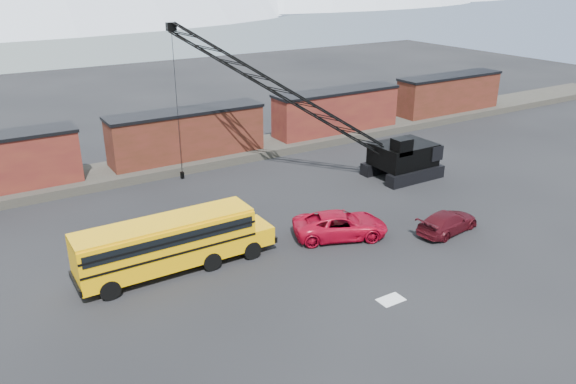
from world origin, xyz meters
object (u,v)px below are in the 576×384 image
object	(u,v)px
school_bus	(172,242)
red_pickup	(340,225)
crawler_crane	(284,93)
maroon_suv	(448,222)

from	to	relation	value
school_bus	red_pickup	distance (m)	10.82
red_pickup	crawler_crane	distance (m)	12.86
red_pickup	maroon_suv	xyz separation A→B (m)	(6.41, -3.09, -0.14)
red_pickup	maroon_suv	distance (m)	7.12
red_pickup	crawler_crane	xyz separation A→B (m)	(2.49, 10.93, 6.31)
red_pickup	crawler_crane	world-z (taller)	crawler_crane
maroon_suv	crawler_crane	size ratio (longest dim) A/B	0.25
school_bus	maroon_suv	bearing A→B (deg)	-15.29
red_pickup	crawler_crane	bearing A→B (deg)	9.46
school_bus	crawler_crane	bearing A→B (deg)	35.41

